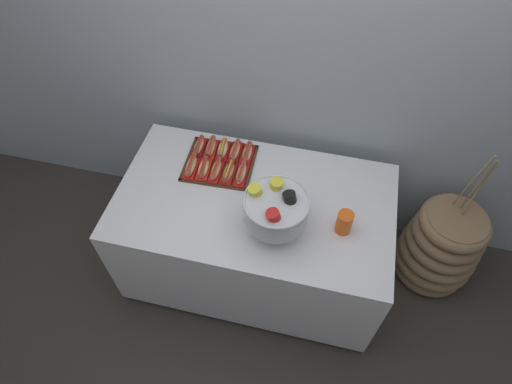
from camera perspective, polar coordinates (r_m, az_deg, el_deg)
ground_plane at (r=3.02m, az=-0.18°, el=-9.64°), size 10.00×10.00×0.00m
back_wall at (r=2.43m, az=3.09°, el=17.79°), size 6.00×0.10×2.60m
buffet_table at (r=2.68m, az=-0.20°, el=-5.61°), size 1.56×0.90×0.75m
floor_vase at (r=2.99m, az=23.32°, el=-6.62°), size 0.50×0.50×1.11m
serving_tray at (r=2.57m, az=-4.84°, el=3.86°), size 0.42×0.38×0.01m
hot_dog_0 at (r=2.53m, az=-8.64°, el=3.44°), size 0.08×0.18×0.06m
hot_dog_1 at (r=2.51m, az=-6.99°, el=3.14°), size 0.08×0.17×0.06m
hot_dog_2 at (r=2.49m, az=-5.34°, el=2.95°), size 0.06×0.18×0.06m
hot_dog_3 at (r=2.48m, az=-3.66°, el=2.69°), size 0.06×0.17×0.06m
hot_dog_4 at (r=2.46m, az=-1.97°, el=2.47°), size 0.06×0.18×0.06m
hot_dog_5 at (r=2.63m, az=-7.62°, el=6.05°), size 0.06×0.17×0.06m
hot_dog_6 at (r=2.61m, az=-6.05°, el=5.89°), size 0.08×0.17×0.06m
hot_dog_7 at (r=2.60m, az=-4.44°, el=5.65°), size 0.08×0.17×0.06m
hot_dog_8 at (r=2.58m, az=-2.82°, el=5.42°), size 0.06×0.18×0.06m
hot_dog_9 at (r=2.57m, az=-1.18°, el=5.18°), size 0.07×0.17×0.06m
punch_bowl at (r=2.15m, az=2.67°, el=-2.18°), size 0.34×0.34×0.29m
cup_stack at (r=2.26m, az=11.69°, el=-3.98°), size 0.08×0.08×0.14m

